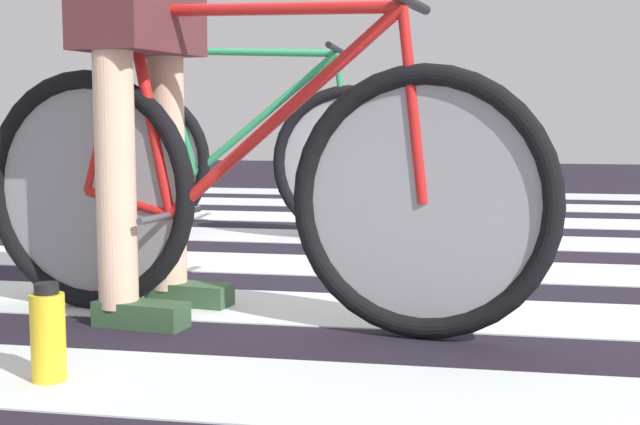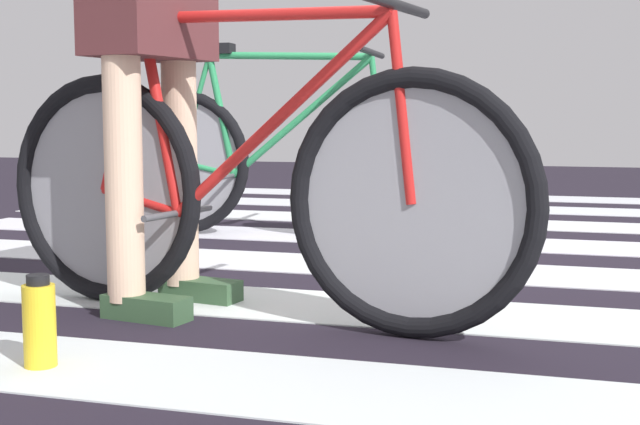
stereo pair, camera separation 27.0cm
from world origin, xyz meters
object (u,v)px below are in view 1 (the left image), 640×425
(water_bottle, at_px, (48,335))
(cyclist_1_of_2, at_px, (142,84))
(bicycle_2_of_2, at_px, (240,156))
(bicycle_1_of_2, at_px, (242,187))

(water_bottle, bearing_deg, cyclist_1_of_2, 92.91)
(bicycle_2_of_2, bearing_deg, water_bottle, -87.10)
(bicycle_1_of_2, relative_size, water_bottle, 7.76)
(bicycle_1_of_2, bearing_deg, cyclist_1_of_2, -180.00)
(bicycle_1_of_2, bearing_deg, water_bottle, -104.68)
(cyclist_1_of_2, height_order, water_bottle, cyclist_1_of_2)
(bicycle_1_of_2, distance_m, water_bottle, 0.72)
(cyclist_1_of_2, bearing_deg, bicycle_1_of_2, 0.00)
(cyclist_1_of_2, height_order, bicycle_2_of_2, cyclist_1_of_2)
(bicycle_2_of_2, bearing_deg, cyclist_1_of_2, -86.33)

